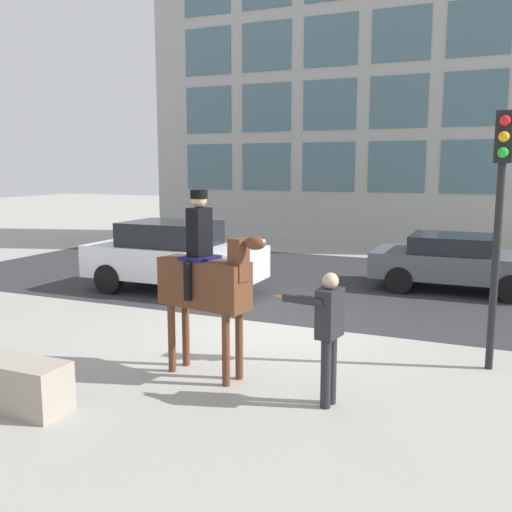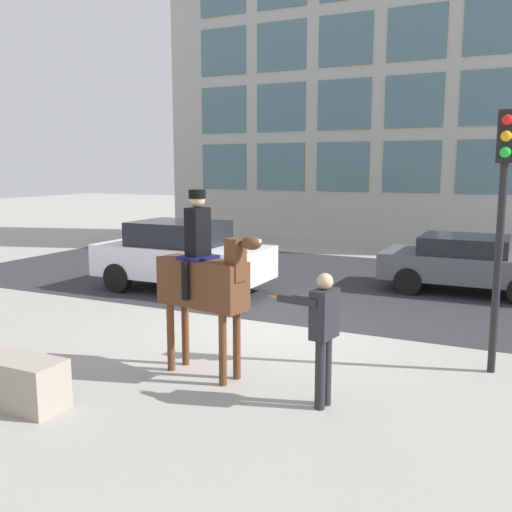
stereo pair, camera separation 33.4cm
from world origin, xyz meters
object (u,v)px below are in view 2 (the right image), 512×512
at_px(mounted_horse_lead, 204,279).
at_px(traffic_light, 502,199).
at_px(street_car_near_lane, 182,255).
at_px(street_car_far_lane, 467,262).
at_px(pedestrian_bystander, 323,329).

relative_size(mounted_horse_lead, traffic_light, 0.71).
xyz_separation_m(mounted_horse_lead, street_car_near_lane, (-3.37, 4.62, -0.55)).
relative_size(street_car_far_lane, traffic_light, 1.05).
height_order(mounted_horse_lead, street_car_far_lane, mounted_horse_lead).
relative_size(pedestrian_bystander, street_car_near_lane, 0.41).
bearing_deg(street_car_near_lane, street_car_far_lane, 24.25).
bearing_deg(traffic_light, street_car_near_lane, 158.96).
xyz_separation_m(street_car_near_lane, traffic_light, (7.08, -2.72, 1.66)).
relative_size(mounted_horse_lead, pedestrian_bystander, 1.56).
distance_m(street_car_near_lane, street_car_far_lane, 6.78).
bearing_deg(traffic_light, pedestrian_bystander, -129.67).
distance_m(pedestrian_bystander, street_car_far_lane, 7.79).
xyz_separation_m(pedestrian_bystander, street_car_far_lane, (0.94, 7.72, -0.28)).
xyz_separation_m(pedestrian_bystander, street_car_near_lane, (-5.24, 4.94, -0.14)).
bearing_deg(street_car_far_lane, traffic_light, -80.78).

